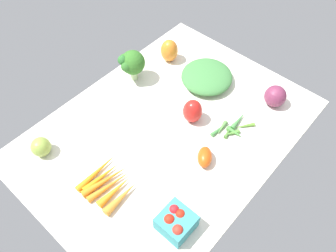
# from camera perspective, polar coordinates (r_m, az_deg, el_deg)

# --- Properties ---
(tablecloth) EXTENTS (1.04, 0.76, 0.02)m
(tablecloth) POSITION_cam_1_polar(r_m,az_deg,el_deg) (1.24, 0.00, -0.84)
(tablecloth) COLOR silver
(tablecloth) RESTS_ON ground
(roma_tomato) EXTENTS (0.09, 0.09, 0.05)m
(roma_tomato) POSITION_cam_1_polar(r_m,az_deg,el_deg) (1.14, 6.24, -5.24)
(roma_tomato) COLOR #D04D13
(roma_tomato) RESTS_ON tablecloth
(carrot_bunch) EXTENTS (0.18, 0.16, 0.03)m
(carrot_bunch) POSITION_cam_1_polar(r_m,az_deg,el_deg) (1.11, -10.02, -9.67)
(carrot_bunch) COLOR orange
(carrot_bunch) RESTS_ON tablecloth
(leafy_greens_clump) EXTENTS (0.28, 0.28, 0.06)m
(leafy_greens_clump) POSITION_cam_1_polar(r_m,az_deg,el_deg) (1.38, 6.58, 8.33)
(leafy_greens_clump) COLOR #3F7E3F
(leafy_greens_clump) RESTS_ON tablecloth
(red_onion_near_basket) EXTENTS (0.08, 0.08, 0.08)m
(red_onion_near_basket) POSITION_cam_1_polar(r_m,az_deg,el_deg) (1.34, 17.69, 4.84)
(red_onion_near_basket) COLOR #732C4A
(red_onion_near_basket) RESTS_ON tablecloth
(okra_pile) EXTENTS (0.17, 0.10, 0.02)m
(okra_pile) POSITION_cam_1_polar(r_m,az_deg,el_deg) (1.25, 10.73, -0.26)
(okra_pile) COLOR #588E2F
(okra_pile) RESTS_ON tablecloth
(bell_pepper_orange) EXTENTS (0.10, 0.10, 0.10)m
(bell_pepper_orange) POSITION_cam_1_polar(r_m,az_deg,el_deg) (1.46, 0.21, 12.64)
(bell_pepper_orange) COLOR orange
(bell_pepper_orange) RESTS_ON tablecloth
(heirloom_tomato_green) EXTENTS (0.07, 0.07, 0.07)m
(heirloom_tomato_green) POSITION_cam_1_polar(r_m,az_deg,el_deg) (1.22, -20.71, -3.31)
(heirloom_tomato_green) COLOR #8CA742
(heirloom_tomato_green) RESTS_ON tablecloth
(bell_pepper_red) EXTENTS (0.09, 0.09, 0.10)m
(bell_pepper_red) POSITION_cam_1_polar(r_m,az_deg,el_deg) (1.23, 4.17, 2.54)
(bell_pepper_red) COLOR red
(bell_pepper_red) RESTS_ON tablecloth
(berry_basket) EXTENTS (0.10, 0.10, 0.07)m
(berry_basket) POSITION_cam_1_polar(r_m,az_deg,el_deg) (1.02, 1.38, -15.91)
(berry_basket) COLOR teal
(berry_basket) RESTS_ON tablecloth
(broccoli_head) EXTENTS (0.11, 0.10, 0.13)m
(broccoli_head) POSITION_cam_1_polar(r_m,az_deg,el_deg) (1.35, -6.15, 10.56)
(broccoli_head) COLOR #AAC68B
(broccoli_head) RESTS_ON tablecloth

